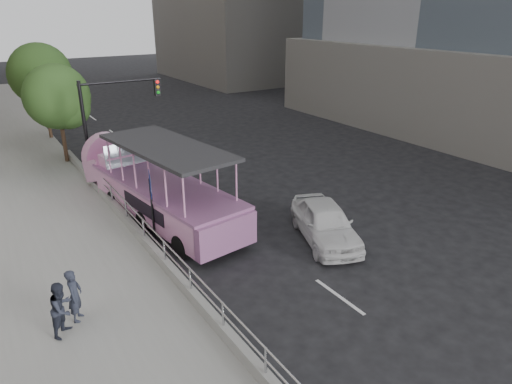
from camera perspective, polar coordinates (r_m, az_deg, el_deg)
The scene contains 13 objects.
ground at distance 15.64m, azimuth 2.58°, elevation -10.51°, with size 160.00×160.00×0.00m, color black.
sidewalk at distance 22.39m, azimuth -25.23°, elevation -1.86°, with size 5.50×80.00×0.30m, color #9B9B96.
kerb_wall at distance 15.67m, azimuth -11.22°, elevation -8.84°, with size 0.24×30.00×0.36m, color gray.
guardrail at distance 15.34m, azimuth -11.40°, elevation -6.71°, with size 0.07×22.00×0.71m.
duck_boat at distance 20.03m, azimuth -12.73°, elevation 0.59°, with size 3.87×10.61×3.45m.
car at distance 17.77m, azimuth 8.66°, elevation -3.76°, with size 1.79×4.45×1.52m, color silver.
pedestrian_near at distance 13.76m, azimuth -21.71°, elevation -11.91°, with size 0.57×0.38×1.56m, color #242835.
pedestrian_mid at distance 13.36m, azimuth -23.07°, elevation -13.25°, with size 0.75×0.59×1.55m, color #242835.
parking_sign at distance 17.34m, azimuth -12.94°, elevation -0.94°, with size 0.20×0.63×2.91m.
traffic_signal at distance 24.48m, azimuth -18.04°, elevation 9.36°, with size 4.20×0.32×5.20m.
street_tree_near at distance 27.40m, azimuth -23.35°, elevation 10.59°, with size 3.52×3.52×5.72m.
street_tree_far at distance 33.23m, azimuth -25.10°, elevation 12.90°, with size 3.97×3.97×6.45m.
tower_podium at distance 43.35m, azimuth 29.03°, elevation 12.15°, with size 26.00×26.00×6.00m, color slate.
Camera 1 is at (-7.69, -10.73, 8.39)m, focal length 32.00 mm.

